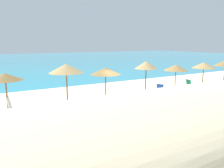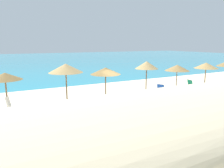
{
  "view_description": "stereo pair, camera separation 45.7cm",
  "coord_description": "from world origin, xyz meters",
  "px_view_note": "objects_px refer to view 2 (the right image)",
  "views": [
    {
      "loc": [
        -8.52,
        -13.24,
        4.39
      ],
      "look_at": [
        -0.17,
        1.54,
        1.13
      ],
      "focal_mm": 34.41,
      "sensor_mm": 36.0,
      "label": 1
    },
    {
      "loc": [
        -8.12,
        -13.45,
        4.39
      ],
      "look_at": [
        -0.17,
        1.54,
        1.13
      ],
      "focal_mm": 34.41,
      "sensor_mm": 36.0,
      "label": 2
    }
  ],
  "objects_px": {
    "beach_umbrella_7": "(206,66)",
    "lounge_chair_1": "(186,87)",
    "beach_umbrella_6": "(177,68)",
    "cooler_box": "(138,100)",
    "lounge_chair_2": "(158,92)",
    "lounge_chair_0": "(1,109)",
    "beach_umbrella_3": "(66,68)",
    "beach_umbrella_2": "(5,76)",
    "beach_umbrella_5": "(147,65)",
    "beach_umbrella_4": "(106,71)"
  },
  "relations": [
    {
      "from": "beach_umbrella_6",
      "to": "beach_umbrella_4",
      "type": "bearing_deg",
      "value": 174.81
    },
    {
      "from": "beach_umbrella_7",
      "to": "beach_umbrella_6",
      "type": "bearing_deg",
      "value": 179.61
    },
    {
      "from": "beach_umbrella_7",
      "to": "cooler_box",
      "type": "bearing_deg",
      "value": -170.63
    },
    {
      "from": "beach_umbrella_3",
      "to": "cooler_box",
      "type": "xyz_separation_m",
      "value": [
        4.92,
        -1.96,
        -2.46
      ]
    },
    {
      "from": "beach_umbrella_4",
      "to": "lounge_chair_0",
      "type": "distance_m",
      "value": 7.76
    },
    {
      "from": "beach_umbrella_2",
      "to": "lounge_chair_0",
      "type": "relative_size",
      "value": 1.63
    },
    {
      "from": "lounge_chair_1",
      "to": "lounge_chair_2",
      "type": "xyz_separation_m",
      "value": [
        -3.37,
        -0.24,
        -0.02
      ]
    },
    {
      "from": "beach_umbrella_3",
      "to": "lounge_chair_0",
      "type": "xyz_separation_m",
      "value": [
        -4.26,
        -0.88,
        -2.13
      ]
    },
    {
      "from": "cooler_box",
      "to": "beach_umbrella_3",
      "type": "bearing_deg",
      "value": 158.34
    },
    {
      "from": "beach_umbrella_3",
      "to": "beach_umbrella_6",
      "type": "height_order",
      "value": "beach_umbrella_3"
    },
    {
      "from": "beach_umbrella_7",
      "to": "cooler_box",
      "type": "height_order",
      "value": "beach_umbrella_7"
    },
    {
      "from": "beach_umbrella_3",
      "to": "lounge_chair_1",
      "type": "relative_size",
      "value": 1.79
    },
    {
      "from": "beach_umbrella_3",
      "to": "beach_umbrella_7",
      "type": "xyz_separation_m",
      "value": [
        14.06,
        -0.45,
        -0.45
      ]
    },
    {
      "from": "lounge_chair_1",
      "to": "cooler_box",
      "type": "relative_size",
      "value": 3.24
    },
    {
      "from": "beach_umbrella_2",
      "to": "cooler_box",
      "type": "relative_size",
      "value": 5.0
    },
    {
      "from": "beach_umbrella_7",
      "to": "lounge_chair_2",
      "type": "bearing_deg",
      "value": -172.79
    },
    {
      "from": "lounge_chair_2",
      "to": "beach_umbrella_6",
      "type": "bearing_deg",
      "value": -98.96
    },
    {
      "from": "beach_umbrella_2",
      "to": "beach_umbrella_3",
      "type": "bearing_deg",
      "value": -1.28
    },
    {
      "from": "beach_umbrella_2",
      "to": "beach_umbrella_3",
      "type": "height_order",
      "value": "beach_umbrella_3"
    },
    {
      "from": "beach_umbrella_3",
      "to": "lounge_chair_2",
      "type": "height_order",
      "value": "beach_umbrella_3"
    },
    {
      "from": "beach_umbrella_6",
      "to": "lounge_chair_0",
      "type": "relative_size",
      "value": 1.55
    },
    {
      "from": "beach_umbrella_5",
      "to": "lounge_chair_0",
      "type": "xyz_separation_m",
      "value": [
        -11.08,
        -0.56,
        -2.06
      ]
    },
    {
      "from": "beach_umbrella_6",
      "to": "cooler_box",
      "type": "distance_m",
      "value": 5.86
    },
    {
      "from": "beach_umbrella_5",
      "to": "lounge_chair_0",
      "type": "height_order",
      "value": "beach_umbrella_5"
    },
    {
      "from": "beach_umbrella_5",
      "to": "lounge_chair_0",
      "type": "bearing_deg",
      "value": -177.13
    },
    {
      "from": "beach_umbrella_2",
      "to": "cooler_box",
      "type": "height_order",
      "value": "beach_umbrella_2"
    },
    {
      "from": "beach_umbrella_6",
      "to": "lounge_chair_1",
      "type": "distance_m",
      "value": 1.94
    },
    {
      "from": "beach_umbrella_2",
      "to": "lounge_chair_1",
      "type": "relative_size",
      "value": 1.55
    },
    {
      "from": "beach_umbrella_3",
      "to": "cooler_box",
      "type": "distance_m",
      "value": 5.84
    },
    {
      "from": "beach_umbrella_7",
      "to": "lounge_chair_1",
      "type": "distance_m",
      "value": 3.79
    },
    {
      "from": "beach_umbrella_4",
      "to": "lounge_chair_1",
      "type": "xyz_separation_m",
      "value": [
        7.53,
        -1.26,
        -1.81
      ]
    },
    {
      "from": "cooler_box",
      "to": "lounge_chair_2",
      "type": "bearing_deg",
      "value": 15.05
    },
    {
      "from": "beach_umbrella_3",
      "to": "lounge_chair_0",
      "type": "relative_size",
      "value": 1.88
    },
    {
      "from": "lounge_chair_2",
      "to": "lounge_chair_0",
      "type": "bearing_deg",
      "value": 61.94
    },
    {
      "from": "beach_umbrella_5",
      "to": "beach_umbrella_6",
      "type": "xyz_separation_m",
      "value": [
        3.39,
        -0.09,
        -0.4
      ]
    },
    {
      "from": "beach_umbrella_6",
      "to": "beach_umbrella_7",
      "type": "relative_size",
      "value": 0.98
    },
    {
      "from": "beach_umbrella_4",
      "to": "lounge_chair_2",
      "type": "distance_m",
      "value": 4.79
    },
    {
      "from": "beach_umbrella_5",
      "to": "lounge_chair_1",
      "type": "xyz_separation_m",
      "value": [
        3.94,
        -0.72,
        -2.15
      ]
    },
    {
      "from": "beach_umbrella_5",
      "to": "lounge_chair_0",
      "type": "distance_m",
      "value": 11.28
    },
    {
      "from": "beach_umbrella_2",
      "to": "beach_umbrella_5",
      "type": "xyz_separation_m",
      "value": [
        10.71,
        -0.42,
        0.24
      ]
    },
    {
      "from": "lounge_chair_1",
      "to": "lounge_chair_0",
      "type": "bearing_deg",
      "value": 102.25
    },
    {
      "from": "beach_umbrella_5",
      "to": "cooler_box",
      "type": "bearing_deg",
      "value": -139.48
    },
    {
      "from": "lounge_chair_0",
      "to": "lounge_chair_1",
      "type": "xyz_separation_m",
      "value": [
        15.02,
        -0.16,
        -0.09
      ]
    },
    {
      "from": "beach_umbrella_4",
      "to": "cooler_box",
      "type": "bearing_deg",
      "value": -52.16
    },
    {
      "from": "beach_umbrella_6",
      "to": "cooler_box",
      "type": "relative_size",
      "value": 4.77
    },
    {
      "from": "beach_umbrella_7",
      "to": "lounge_chair_0",
      "type": "distance_m",
      "value": 18.4
    },
    {
      "from": "beach_umbrella_5",
      "to": "beach_umbrella_7",
      "type": "height_order",
      "value": "beach_umbrella_5"
    },
    {
      "from": "lounge_chair_1",
      "to": "beach_umbrella_2",
      "type": "bearing_deg",
      "value": 98.45
    },
    {
      "from": "beach_umbrella_4",
      "to": "lounge_chair_2",
      "type": "height_order",
      "value": "beach_umbrella_4"
    },
    {
      "from": "beach_umbrella_2",
      "to": "beach_umbrella_7",
      "type": "height_order",
      "value": "beach_umbrella_2"
    }
  ]
}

